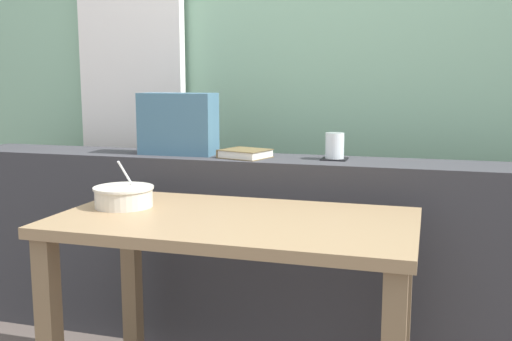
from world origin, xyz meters
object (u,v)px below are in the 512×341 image
coaster_square (334,159)px  closed_book (245,153)px  throw_pillow (178,124)px  breakfast_table (235,251)px  soup_bowl (124,196)px  juice_glass (335,147)px

coaster_square → closed_book: closed_book is taller
coaster_square → throw_pillow: 0.68m
breakfast_table → soup_bowl: size_ratio=5.53×
breakfast_table → coaster_square: 0.68m
juice_glass → throw_pillow: size_ratio=0.32×
juice_glass → soup_bowl: bearing=-138.1°
throw_pillow → soup_bowl: throw_pillow is taller
soup_bowl → throw_pillow: bearing=93.9°
closed_book → juice_glass: bearing=7.5°
closed_book → soup_bowl: size_ratio=1.07×
coaster_square → juice_glass: size_ratio=0.98×
throw_pillow → soup_bowl: size_ratio=1.57×
breakfast_table → soup_bowl: soup_bowl is taller
coaster_square → closed_book: bearing=-172.5°
coaster_square → throw_pillow: bearing=-178.2°
closed_book → throw_pillow: throw_pillow is taller
coaster_square → closed_book: (-0.36, -0.05, 0.01)m
breakfast_table → soup_bowl: (-0.41, 0.04, 0.15)m
juice_glass → breakfast_table: bearing=-110.0°
throw_pillow → soup_bowl: 0.58m
breakfast_table → closed_book: closed_book is taller
juice_glass → throw_pillow: 0.67m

